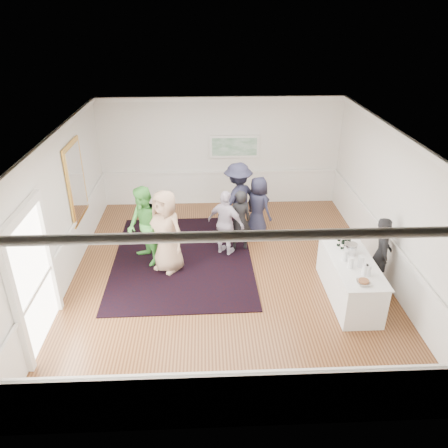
{
  "coord_description": "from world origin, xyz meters",
  "views": [
    {
      "loc": [
        -0.45,
        -8.3,
        5.5
      ],
      "look_at": [
        -0.07,
        0.2,
        1.18
      ],
      "focal_mm": 35.0,
      "sensor_mm": 36.0,
      "label": 1
    }
  ],
  "objects_px": {
    "bartender": "(381,253)",
    "guest_dark_a": "(238,200)",
    "ice_bucket": "(350,250)",
    "guest_tan": "(166,232)",
    "guest_lilac": "(226,223)",
    "guest_navy": "(258,207)",
    "guest_green": "(145,227)",
    "nut_bowl": "(364,282)",
    "guest_dark_b": "(240,221)",
    "serving_table": "(349,278)"
  },
  "relations": [
    {
      "from": "ice_bucket",
      "to": "serving_table",
      "type": "bearing_deg",
      "value": -92.72
    },
    {
      "from": "serving_table",
      "to": "bartender",
      "type": "xyz_separation_m",
      "value": [
        0.74,
        0.36,
        0.36
      ]
    },
    {
      "from": "guest_tan",
      "to": "guest_dark_a",
      "type": "height_order",
      "value": "guest_dark_a"
    },
    {
      "from": "guest_lilac",
      "to": "guest_dark_b",
      "type": "xyz_separation_m",
      "value": [
        0.34,
        0.19,
        -0.03
      ]
    },
    {
      "from": "guest_green",
      "to": "guest_lilac",
      "type": "height_order",
      "value": "guest_green"
    },
    {
      "from": "guest_tan",
      "to": "guest_navy",
      "type": "relative_size",
      "value": 1.2
    },
    {
      "from": "guest_tan",
      "to": "ice_bucket",
      "type": "relative_size",
      "value": 7.45
    },
    {
      "from": "guest_lilac",
      "to": "ice_bucket",
      "type": "distance_m",
      "value": 2.99
    },
    {
      "from": "bartender",
      "to": "ice_bucket",
      "type": "distance_m",
      "value": 0.78
    },
    {
      "from": "nut_bowl",
      "to": "bartender",
      "type": "bearing_deg",
      "value": 56.34
    },
    {
      "from": "guest_dark_b",
      "to": "ice_bucket",
      "type": "height_order",
      "value": "guest_dark_b"
    },
    {
      "from": "nut_bowl",
      "to": "guest_dark_b",
      "type": "bearing_deg",
      "value": 125.1
    },
    {
      "from": "bartender",
      "to": "guest_dark_a",
      "type": "height_order",
      "value": "guest_dark_a"
    },
    {
      "from": "guest_navy",
      "to": "guest_dark_b",
      "type": "bearing_deg",
      "value": 105.1
    },
    {
      "from": "serving_table",
      "to": "bartender",
      "type": "relative_size",
      "value": 1.37
    },
    {
      "from": "guest_green",
      "to": "guest_navy",
      "type": "relative_size",
      "value": 1.17
    },
    {
      "from": "bartender",
      "to": "guest_lilac",
      "type": "bearing_deg",
      "value": 77.46
    },
    {
      "from": "serving_table",
      "to": "guest_green",
      "type": "height_order",
      "value": "guest_green"
    },
    {
      "from": "bartender",
      "to": "guest_green",
      "type": "relative_size",
      "value": 0.86
    },
    {
      "from": "bartender",
      "to": "guest_navy",
      "type": "xyz_separation_m",
      "value": [
        -2.32,
        2.45,
        -0.0
      ]
    },
    {
      "from": "bartender",
      "to": "guest_dark_b",
      "type": "distance_m",
      "value": 3.33
    },
    {
      "from": "guest_green",
      "to": "guest_dark_a",
      "type": "bearing_deg",
      "value": 89.91
    },
    {
      "from": "guest_tan",
      "to": "guest_dark_b",
      "type": "xyz_separation_m",
      "value": [
        1.7,
        0.84,
        -0.18
      ]
    },
    {
      "from": "guest_tan",
      "to": "guest_dark_a",
      "type": "bearing_deg",
      "value": 80.08
    },
    {
      "from": "guest_lilac",
      "to": "nut_bowl",
      "type": "relative_size",
      "value": 5.92
    },
    {
      "from": "bartender",
      "to": "guest_dark_b",
      "type": "relative_size",
      "value": 1.03
    },
    {
      "from": "guest_tan",
      "to": "nut_bowl",
      "type": "xyz_separation_m",
      "value": [
        3.75,
        -2.08,
        -0.03
      ]
    },
    {
      "from": "serving_table",
      "to": "guest_green",
      "type": "distance_m",
      "value": 4.62
    },
    {
      "from": "guest_dark_b",
      "to": "nut_bowl",
      "type": "height_order",
      "value": "guest_dark_b"
    },
    {
      "from": "guest_green",
      "to": "ice_bucket",
      "type": "bearing_deg",
      "value": 41.51
    },
    {
      "from": "guest_green",
      "to": "guest_tan",
      "type": "bearing_deg",
      "value": 26.67
    },
    {
      "from": "guest_lilac",
      "to": "ice_bucket",
      "type": "xyz_separation_m",
      "value": [
        2.46,
        -1.69,
        0.2
      ]
    },
    {
      "from": "guest_dark_a",
      "to": "nut_bowl",
      "type": "xyz_separation_m",
      "value": [
        2.03,
        -3.74,
        -0.04
      ]
    },
    {
      "from": "guest_navy",
      "to": "nut_bowl",
      "type": "distance_m",
      "value": 3.96
    },
    {
      "from": "guest_tan",
      "to": "guest_lilac",
      "type": "distance_m",
      "value": 1.52
    },
    {
      "from": "guest_dark_b",
      "to": "nut_bowl",
      "type": "bearing_deg",
      "value": 116.28
    },
    {
      "from": "bartender",
      "to": "ice_bucket",
      "type": "xyz_separation_m",
      "value": [
        -0.74,
        -0.17,
        0.2
      ]
    },
    {
      "from": "bartender",
      "to": "guest_tan",
      "type": "height_order",
      "value": "guest_tan"
    },
    {
      "from": "guest_lilac",
      "to": "guest_navy",
      "type": "relative_size",
      "value": 1.01
    },
    {
      "from": "guest_tan",
      "to": "guest_dark_a",
      "type": "xyz_separation_m",
      "value": [
        1.72,
        1.66,
        0.01
      ]
    },
    {
      "from": "bartender",
      "to": "guest_dark_b",
      "type": "bearing_deg",
      "value": 72.04
    },
    {
      "from": "serving_table",
      "to": "guest_lilac",
      "type": "relative_size",
      "value": 1.37
    },
    {
      "from": "guest_dark_a",
      "to": "ice_bucket",
      "type": "xyz_separation_m",
      "value": [
        2.1,
        -2.7,
        0.04
      ]
    },
    {
      "from": "bartender",
      "to": "nut_bowl",
      "type": "height_order",
      "value": "bartender"
    },
    {
      "from": "guest_dark_b",
      "to": "guest_navy",
      "type": "xyz_separation_m",
      "value": [
        0.53,
        0.73,
        0.02
      ]
    },
    {
      "from": "guest_tan",
      "to": "guest_lilac",
      "type": "relative_size",
      "value": 1.19
    },
    {
      "from": "guest_green",
      "to": "guest_dark_b",
      "type": "bearing_deg",
      "value": 72.08
    },
    {
      "from": "guest_dark_b",
      "to": "serving_table",
      "type": "bearing_deg",
      "value": 126.66
    },
    {
      "from": "guest_navy",
      "to": "guest_tan",
      "type": "bearing_deg",
      "value": 86.25
    },
    {
      "from": "guest_green",
      "to": "guest_dark_a",
      "type": "distance_m",
      "value": 2.6
    }
  ]
}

